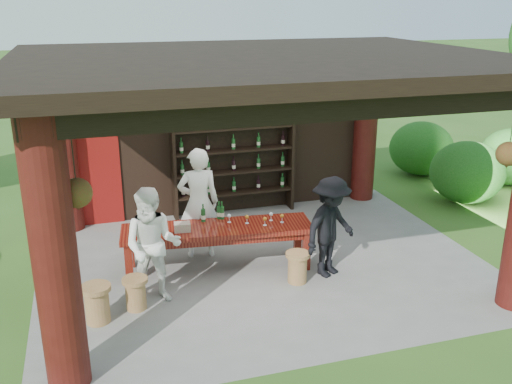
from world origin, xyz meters
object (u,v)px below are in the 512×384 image
object	(u,v)px
stool_near_right	(297,266)
guest_woman	(153,246)
tasting_table	(217,233)
stool_near_left	(136,293)
stool_far_left	(97,303)
napkin_basket	(182,227)
wine_shelf	(234,162)
guest_man	(330,227)
host	(199,203)

from	to	relation	value
stool_near_right	guest_woman	distance (m)	2.33
tasting_table	stool_near_left	bearing A→B (deg)	-146.82
tasting_table	stool_near_right	distance (m)	1.43
stool_far_left	napkin_basket	distance (m)	1.89
wine_shelf	stool_near_left	size ratio (longest dim) A/B	5.15
guest_man	napkin_basket	bearing A→B (deg)	135.15
host	tasting_table	bearing A→B (deg)	112.20
stool_near_right	stool_near_left	bearing A→B (deg)	-177.86
wine_shelf	napkin_basket	xyz separation A→B (m)	(-1.50, -2.45, -0.30)
wine_shelf	host	bearing A→B (deg)	-121.08
guest_man	stool_near_right	bearing A→B (deg)	163.08
tasting_table	guest_man	size ratio (longest dim) A/B	1.92
guest_man	stool_far_left	bearing A→B (deg)	159.15
stool_near_left	stool_near_right	distance (m)	2.55
stool_far_left	guest_man	distance (m)	3.75
stool_near_left	napkin_basket	size ratio (longest dim) A/B	1.89
wine_shelf	stool_far_left	distance (m)	4.69
tasting_table	host	xyz separation A→B (m)	(-0.19, 0.60, 0.34)
tasting_table	guest_woman	xyz separation A→B (m)	(-1.15, -0.77, 0.25)
host	guest_man	size ratio (longest dim) A/B	1.17
tasting_table	stool_near_left	size ratio (longest dim) A/B	6.50
stool_near_left	stool_far_left	world-z (taller)	stool_far_left
wine_shelf	guest_woman	size ratio (longest dim) A/B	1.43
stool_far_left	guest_woman	bearing A→B (deg)	24.21
stool_near_right	napkin_basket	world-z (taller)	napkin_basket
wine_shelf	stool_far_left	bearing A→B (deg)	-129.15
wine_shelf	stool_far_left	world-z (taller)	wine_shelf
wine_shelf	guest_man	bearing A→B (deg)	-76.32
stool_near_right	guest_woman	xyz separation A→B (m)	(-2.24, 0.08, 0.61)
stool_far_left	napkin_basket	bearing A→B (deg)	38.68
napkin_basket	stool_near_right	bearing A→B (deg)	-26.31
wine_shelf	guest_woman	distance (m)	3.81
tasting_table	guest_man	world-z (taller)	guest_man
guest_woman	guest_man	bearing A→B (deg)	17.27
stool_far_left	guest_man	bearing A→B (deg)	6.33
wine_shelf	tasting_table	world-z (taller)	wine_shelf
guest_woman	napkin_basket	world-z (taller)	guest_woman
stool_near_left	wine_shelf	bearing A→B (deg)	54.96
stool_near_right	stool_far_left	size ratio (longest dim) A/B	0.91
stool_near_right	wine_shelf	bearing A→B (deg)	93.14
stool_near_left	host	world-z (taller)	host
host	stool_far_left	bearing A→B (deg)	48.92
wine_shelf	napkin_basket	bearing A→B (deg)	-121.50
wine_shelf	tasting_table	size ratio (longest dim) A/B	0.79
tasting_table	stool_far_left	world-z (taller)	tasting_table
host	napkin_basket	distance (m)	0.75
stool_near_right	guest_woman	size ratio (longest dim) A/B	0.29
napkin_basket	guest_man	bearing A→B (deg)	-17.66
wine_shelf	stool_near_right	xyz separation A→B (m)	(0.18, -3.28, -0.85)
guest_man	tasting_table	bearing A→B (deg)	129.02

